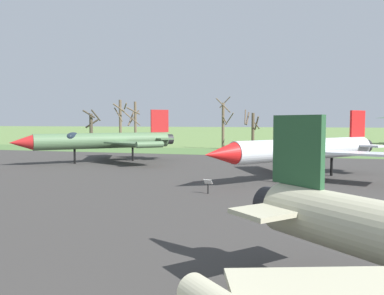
# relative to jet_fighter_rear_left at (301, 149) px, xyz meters

# --- Properties ---
(asphalt_apron) EXTENTS (84.38, 58.13, 0.05)m
(asphalt_apron) POSITION_rel_jet_fighter_rear_left_xyz_m (-3.43, -9.58, -2.39)
(asphalt_apron) COLOR #383533
(asphalt_apron) RESTS_ON ground
(grass_verge_strip) EXTENTS (144.38, 12.00, 0.06)m
(grass_verge_strip) POSITION_rel_jet_fighter_rear_left_xyz_m (-3.43, 25.48, -2.38)
(grass_verge_strip) COLOR #4C6E39
(grass_verge_strip) RESTS_ON ground
(jet_fighter_rear_left) EXTENTS (13.87, 14.84, 5.49)m
(jet_fighter_rear_left) POSITION_rel_jet_fighter_rear_left_xyz_m (0.00, 0.00, 0.00)
(jet_fighter_rear_left) COLOR silver
(jet_fighter_rear_left) RESTS_ON ground
(info_placard_rear_left) EXTENTS (0.54, 0.32, 0.95)m
(info_placard_rear_left) POSITION_rel_jet_fighter_rear_left_xyz_m (-5.50, -7.96, -1.81)
(info_placard_rear_left) COLOR black
(info_placard_rear_left) RESTS_ON ground
(jet_fighter_rear_right) EXTENTS (15.30, 15.16, 5.90)m
(jet_fighter_rear_right) POSITION_rel_jet_fighter_rear_left_xyz_m (-21.06, 7.10, 0.06)
(jet_fighter_rear_right) COLOR #4C6B47
(jet_fighter_rear_right) RESTS_ON ground
(bare_tree_far_left) EXTENTS (3.14, 3.14, 6.69)m
(bare_tree_far_left) POSITION_rel_jet_fighter_rear_left_xyz_m (-37.78, 33.35, 1.05)
(bare_tree_far_left) COLOR #42382D
(bare_tree_far_left) RESTS_ON ground
(bare_tree_left_of_center) EXTENTS (2.32, 2.75, 8.39)m
(bare_tree_left_of_center) POSITION_rel_jet_fighter_rear_left_xyz_m (-31.78, 33.21, 2.24)
(bare_tree_left_of_center) COLOR brown
(bare_tree_left_of_center) RESTS_ON ground
(bare_tree_center) EXTENTS (2.90, 2.93, 7.84)m
(bare_tree_center) POSITION_rel_jet_fighter_rear_left_xyz_m (-27.43, 29.68, 1.89)
(bare_tree_center) COLOR brown
(bare_tree_center) RESTS_ON ground
(bare_tree_right_of_center) EXTENTS (2.75, 3.25, 8.63)m
(bare_tree_right_of_center) POSITION_rel_jet_fighter_rear_left_xyz_m (-12.64, 31.83, 1.78)
(bare_tree_right_of_center) COLOR brown
(bare_tree_right_of_center) RESTS_ON ground
(bare_tree_far_right) EXTENTS (2.49, 2.57, 6.42)m
(bare_tree_far_right) POSITION_rel_jet_fighter_rear_left_xyz_m (-7.80, 30.71, 0.99)
(bare_tree_far_right) COLOR brown
(bare_tree_far_right) RESTS_ON ground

